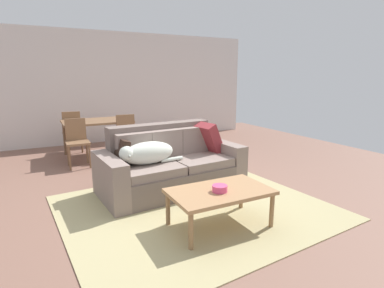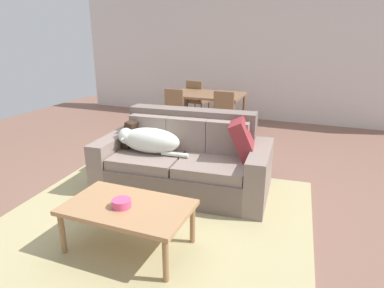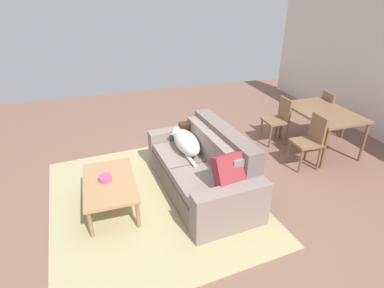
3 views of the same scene
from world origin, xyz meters
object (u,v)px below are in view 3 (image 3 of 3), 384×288
at_px(dining_table, 323,114).
at_px(coffee_table, 110,184).
at_px(couch, 204,169).
at_px(dog_on_left_cushion, 185,141).
at_px(throw_pillow_by_left_arm, 190,131).
at_px(throw_pillow_by_right_arm, 233,173).
at_px(dining_chair_near_right, 310,139).
at_px(dining_chair_near_left, 278,118).
at_px(dining_chair_far_left, 331,111).
at_px(bowl_on_coffee_table, 105,178).

bearing_deg(dining_table, coffee_table, -81.10).
bearing_deg(coffee_table, couch, 90.99).
height_order(dog_on_left_cushion, throw_pillow_by_left_arm, throw_pillow_by_left_arm).
relative_size(throw_pillow_by_left_arm, dining_table, 0.27).
relative_size(couch, throw_pillow_by_left_arm, 5.83).
xyz_separation_m(throw_pillow_by_right_arm, dining_chair_near_right, (-0.80, 1.75, -0.19)).
distance_m(couch, throw_pillow_by_right_arm, 0.78).
bearing_deg(couch, dining_chair_near_left, 114.81).
height_order(couch, dining_chair_far_left, couch).
distance_m(throw_pillow_by_left_arm, dining_chair_near_right, 1.96).
relative_size(throw_pillow_by_left_arm, bowl_on_coffee_table, 2.20).
relative_size(couch, bowl_on_coffee_table, 12.83).
distance_m(throw_pillow_by_right_arm, dining_chair_near_right, 1.93).
xyz_separation_m(couch, throw_pillow_by_right_arm, (0.69, 0.11, 0.34)).
bearing_deg(dining_chair_near_left, bowl_on_coffee_table, -71.57).
distance_m(dog_on_left_cushion, dining_chair_far_left, 3.22).
bearing_deg(couch, throw_pillow_by_right_arm, 4.65).
bearing_deg(dining_chair_near_right, throw_pillow_by_left_arm, -105.91).
bearing_deg(throw_pillow_by_left_arm, dining_chair_near_right, 72.20).
bearing_deg(dining_chair_near_right, dining_chair_far_left, 129.69).
xyz_separation_m(dog_on_left_cushion, dining_chair_near_right, (0.30, 2.02, -0.13)).
bearing_deg(couch, dog_on_left_cushion, -162.90).
relative_size(bowl_on_coffee_table, dining_chair_near_right, 0.18).
relative_size(dog_on_left_cushion, coffee_table, 0.82).
relative_size(dog_on_left_cushion, bowl_on_coffee_table, 5.48).
bearing_deg(throw_pillow_by_right_arm, couch, -170.88).
xyz_separation_m(dining_table, dining_chair_near_left, (-0.47, -0.58, -0.18)).
relative_size(throw_pillow_by_right_arm, dining_table, 0.36).
bearing_deg(couch, dining_chair_far_left, 103.85).
relative_size(dog_on_left_cushion, throw_pillow_by_right_arm, 1.90).
bearing_deg(dining_chair_near_left, throw_pillow_by_right_arm, -44.50).
xyz_separation_m(dining_chair_near_left, dining_chair_far_left, (0.05, 1.15, 0.01)).
distance_m(bowl_on_coffee_table, dining_chair_far_left, 4.49).
relative_size(dining_chair_near_left, dining_chair_far_left, 0.97).
relative_size(bowl_on_coffee_table, dining_chair_near_left, 0.19).
distance_m(dining_table, dining_chair_near_left, 0.77).
bearing_deg(dog_on_left_cushion, couch, 17.10).
bearing_deg(dining_chair_near_right, dining_chair_near_left, -178.02).
bearing_deg(dining_chair_near_right, dog_on_left_cushion, -96.47).
xyz_separation_m(dog_on_left_cushion, coffee_table, (0.43, -1.17, -0.24)).
xyz_separation_m(dog_on_left_cushion, throw_pillow_by_left_arm, (-0.30, 0.16, 0.01)).
xyz_separation_m(throw_pillow_by_left_arm, dining_chair_near_right, (0.60, 1.86, -0.14)).
bearing_deg(throw_pillow_by_right_arm, dining_chair_near_right, 114.67).
bearing_deg(dining_chair_near_right, throw_pillow_by_right_arm, -63.44).
xyz_separation_m(couch, dining_chair_near_left, (-1.04, 1.86, 0.15)).
distance_m(throw_pillow_by_right_arm, bowl_on_coffee_table, 1.66).
relative_size(dining_chair_near_right, dining_chair_far_left, 0.99).
height_order(couch, coffee_table, couch).
xyz_separation_m(throw_pillow_by_right_arm, coffee_table, (-0.67, -1.44, -0.30)).
distance_m(dog_on_left_cushion, coffee_table, 1.27).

